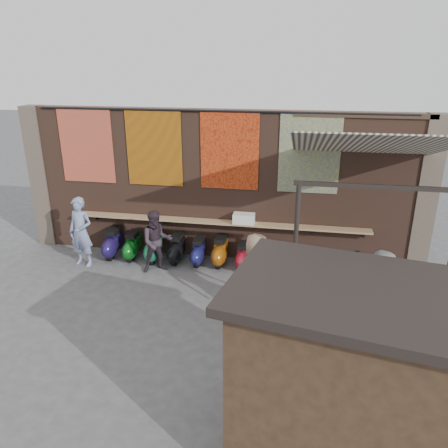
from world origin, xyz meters
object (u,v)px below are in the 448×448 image
(scooter_stool_2, at_px, (154,247))
(scooter_stool_1, at_px, (133,246))
(scooter_stool_6, at_px, (243,256))
(scooter_stool_7, at_px, (264,257))
(shopper_grey, at_px, (379,290))
(scooter_stool_0, at_px, (113,243))
(shelf_box, at_px, (244,219))
(shopper_tan, at_px, (255,274))
(scooter_stool_3, at_px, (177,248))
(market_stall, at_px, (335,383))
(diner_left, at_px, (81,232))
(shopper_navy, at_px, (354,284))
(scooter_stool_5, at_px, (220,251))
(scooter_stool_4, at_px, (199,252))
(diner_right, at_px, (157,242))

(scooter_stool_2, bearing_deg, scooter_stool_1, 177.34)
(scooter_stool_2, height_order, scooter_stool_6, scooter_stool_2)
(scooter_stool_7, bearing_deg, shopper_grey, -41.69)
(scooter_stool_0, bearing_deg, shelf_box, 4.46)
(scooter_stool_2, height_order, shopper_tan, shopper_tan)
(scooter_stool_1, distance_m, scooter_stool_6, 3.06)
(scooter_stool_0, xyz_separation_m, scooter_stool_3, (1.83, -0.00, -0.02))
(scooter_stool_3, bearing_deg, scooter_stool_0, 179.99)
(shopper_grey, bearing_deg, scooter_stool_1, 19.96)
(shelf_box, height_order, shopper_tan, shopper_tan)
(scooter_stool_0, xyz_separation_m, shopper_tan, (4.18, -2.09, 0.50))
(scooter_stool_6, distance_m, market_stall, 6.06)
(scooter_stool_6, xyz_separation_m, diner_left, (-4.21, -0.56, 0.60))
(scooter_stool_0, distance_m, scooter_stool_3, 1.83)
(scooter_stool_2, xyz_separation_m, scooter_stool_7, (2.98, 0.01, -0.06))
(shelf_box, distance_m, market_stall, 6.32)
(shelf_box, relative_size, shopper_navy, 0.37)
(scooter_stool_0, distance_m, scooter_stool_5, 3.02)
(shelf_box, xyz_separation_m, scooter_stool_4, (-1.16, -0.33, -0.90))
(scooter_stool_3, xyz_separation_m, diner_left, (-2.40, -0.62, 0.56))
(shelf_box, bearing_deg, diner_left, -167.85)
(shelf_box, bearing_deg, shopper_navy, -40.24)
(scooter_stool_3, bearing_deg, shelf_box, 9.01)
(scooter_stool_0, distance_m, scooter_stool_2, 1.21)
(scooter_stool_6, bearing_deg, scooter_stool_5, 172.11)
(scooter_stool_7, bearing_deg, scooter_stool_6, -177.20)
(shelf_box, xyz_separation_m, shopper_tan, (0.58, -2.38, -0.36))
(scooter_stool_2, xyz_separation_m, shopper_grey, (5.49, -2.22, 0.45))
(shelf_box, relative_size, shopper_tan, 0.31)
(scooter_stool_2, distance_m, shopper_grey, 5.94)
(scooter_stool_3, xyz_separation_m, scooter_stool_5, (1.19, 0.02, 0.01))
(scooter_stool_4, bearing_deg, scooter_stool_6, -0.93)
(scooter_stool_0, relative_size, shopper_grey, 0.50)
(diner_left, height_order, market_stall, market_stall)
(scooter_stool_7, relative_size, market_stall, 0.27)
(scooter_stool_6, height_order, shopper_grey, shopper_grey)
(diner_left, xyz_separation_m, diner_right, (2.07, 0.00, -0.12))
(shopper_tan, bearing_deg, scooter_stool_7, 24.79)
(shopper_grey, distance_m, shopper_tan, 2.52)
(scooter_stool_4, bearing_deg, scooter_stool_7, 0.26)
(scooter_stool_7, xyz_separation_m, diner_right, (-2.70, -0.58, 0.48))
(scooter_stool_3, distance_m, market_stall, 6.91)
(scooter_stool_1, bearing_deg, market_stall, -48.61)
(scooter_stool_7, distance_m, shopper_tan, 2.14)
(scooter_stool_2, relative_size, scooter_stool_7, 1.18)
(scooter_stool_5, bearing_deg, diner_right, -157.22)
(scooter_stool_3, height_order, diner_left, diner_left)
(scooter_stool_4, distance_m, scooter_stool_5, 0.58)
(scooter_stool_6, distance_m, scooter_stool_7, 0.56)
(shelf_box, bearing_deg, scooter_stool_2, -172.20)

